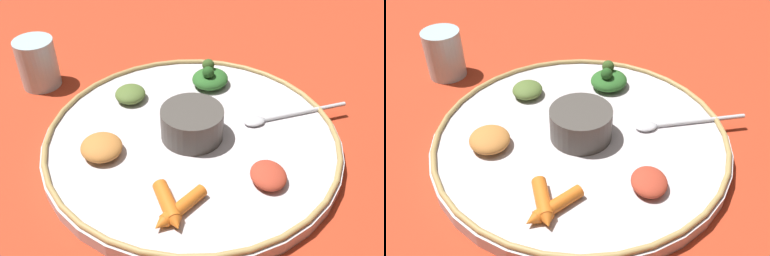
# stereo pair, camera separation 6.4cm
# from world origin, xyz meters

# --- Properties ---
(ground_plane) EXTENTS (2.40, 2.40, 0.00)m
(ground_plane) POSITION_xyz_m (0.00, 0.00, 0.00)
(ground_plane) COLOR #B7381E
(platter) EXTENTS (0.45, 0.45, 0.02)m
(platter) POSITION_xyz_m (0.00, 0.00, 0.01)
(platter) COLOR silver
(platter) RESTS_ON ground_plane
(platter_rim) EXTENTS (0.44, 0.44, 0.01)m
(platter_rim) POSITION_xyz_m (0.00, 0.00, 0.02)
(platter_rim) COLOR tan
(platter_rim) RESTS_ON platter
(center_bowl) EXTENTS (0.09, 0.09, 0.05)m
(center_bowl) POSITION_xyz_m (0.00, 0.00, 0.05)
(center_bowl) COLOR #4C4742
(center_bowl) RESTS_ON platter
(spoon) EXTENTS (0.05, 0.18, 0.01)m
(spoon) POSITION_xyz_m (0.03, -0.14, 0.02)
(spoon) COLOR silver
(spoon) RESTS_ON platter
(greens_pile) EXTENTS (0.09, 0.09, 0.04)m
(greens_pile) POSITION_xyz_m (0.13, -0.05, 0.04)
(greens_pile) COLOR #2D6628
(greens_pile) RESTS_ON platter
(carrot_near_spoon) EXTENTS (0.08, 0.04, 0.02)m
(carrot_near_spoon) POSITION_xyz_m (-0.14, 0.05, 0.03)
(carrot_near_spoon) COLOR orange
(carrot_near_spoon) RESTS_ON platter
(carrot_outer) EXTENTS (0.07, 0.07, 0.02)m
(carrot_outer) POSITION_xyz_m (-0.15, 0.03, 0.03)
(carrot_outer) COLOR orange
(carrot_outer) RESTS_ON platter
(mound_squash) EXTENTS (0.08, 0.08, 0.02)m
(mound_squash) POSITION_xyz_m (-0.02, 0.13, 0.03)
(mound_squash) COLOR #C67A38
(mound_squash) RESTS_ON platter
(mound_collards) EXTENTS (0.06, 0.06, 0.02)m
(mound_collards) POSITION_xyz_m (0.11, 0.09, 0.03)
(mound_collards) COLOR #567033
(mound_collards) RESTS_ON platter
(mound_berbere_red) EXTENTS (0.06, 0.05, 0.02)m
(mound_berbere_red) POSITION_xyz_m (-0.11, -0.09, 0.03)
(mound_berbere_red) COLOR #B73D28
(mound_berbere_red) RESTS_ON platter
(drinking_glass) EXTENTS (0.07, 0.07, 0.09)m
(drinking_glass) POSITION_xyz_m (0.20, 0.25, 0.04)
(drinking_glass) COLOR silver
(drinking_glass) RESTS_ON ground_plane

